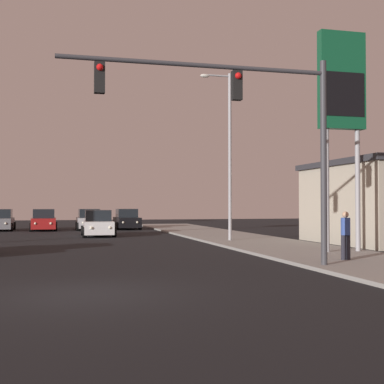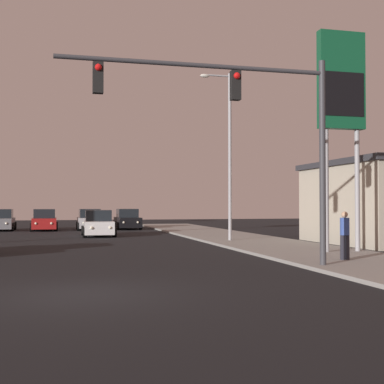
% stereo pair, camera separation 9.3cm
% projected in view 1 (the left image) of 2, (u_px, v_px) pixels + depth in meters
% --- Properties ---
extents(ground_plane, '(120.00, 120.00, 0.00)m').
position_uv_depth(ground_plane, '(85.00, 294.00, 12.08)').
color(ground_plane, black).
extents(sidewalk_right, '(5.00, 60.00, 0.12)m').
position_uv_depth(sidewalk_right, '(288.00, 248.00, 24.09)').
color(sidewalk_right, gray).
rests_on(sidewalk_right, ground).
extents(car_white, '(2.04, 4.33, 1.68)m').
position_uv_depth(car_white, '(98.00, 224.00, 34.31)').
color(car_white, silver).
rests_on(car_white, ground).
extents(car_silver, '(2.04, 4.32, 1.68)m').
position_uv_depth(car_silver, '(89.00, 220.00, 42.96)').
color(car_silver, '#B7B7BC').
rests_on(car_silver, ground).
extents(car_grey, '(2.04, 4.32, 1.68)m').
position_uv_depth(car_grey, '(1.00, 221.00, 41.70)').
color(car_grey, slate).
rests_on(car_grey, ground).
extents(car_black, '(2.04, 4.32, 1.68)m').
position_uv_depth(car_black, '(127.00, 220.00, 44.22)').
color(car_black, black).
rests_on(car_black, ground).
extents(car_red, '(2.04, 4.32, 1.68)m').
position_uv_depth(car_red, '(44.00, 221.00, 41.79)').
color(car_red, maroon).
rests_on(car_red, ground).
extents(traffic_light_mast, '(8.41, 0.36, 6.50)m').
position_uv_depth(traffic_light_mast, '(250.00, 115.00, 16.42)').
color(traffic_light_mast, '#38383D').
rests_on(traffic_light_mast, sidewalk_right).
extents(street_lamp, '(1.74, 0.24, 9.00)m').
position_uv_depth(street_lamp, '(228.00, 147.00, 28.75)').
color(street_lamp, '#99999E').
rests_on(street_lamp, sidewalk_right).
extents(gas_station_sign, '(2.00, 0.42, 9.00)m').
position_uv_depth(gas_station_sign, '(342.00, 93.00, 21.88)').
color(gas_station_sign, '#99999E').
rests_on(gas_station_sign, sidewalk_right).
extents(pedestrian_on_sidewalk, '(0.34, 0.32, 1.67)m').
position_uv_depth(pedestrian_on_sidewalk, '(346.00, 233.00, 18.49)').
color(pedestrian_on_sidewalk, '#23232D').
rests_on(pedestrian_on_sidewalk, sidewalk_right).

